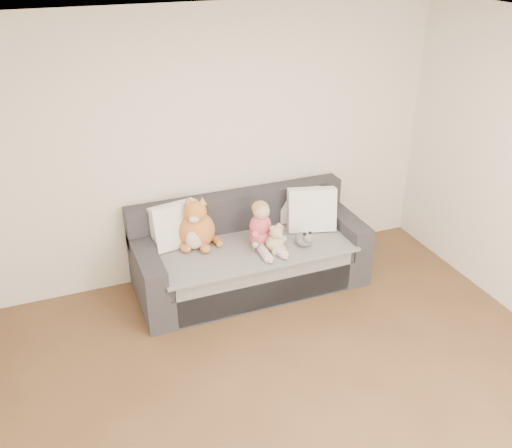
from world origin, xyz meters
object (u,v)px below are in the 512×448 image
Objects in this scene: toddler at (262,229)px; sippy_cup at (258,247)px; teddy_bear at (276,241)px; plush_cat at (197,228)px; sofa at (249,256)px.

toddler is 4.54× the size of sippy_cup.
teddy_bear reaches higher than sippy_cup.
toddler is 1.67× the size of teddy_bear.
teddy_bear is (0.09, -0.12, -0.08)m from toddler.
plush_cat is (-0.56, 0.24, -0.00)m from toddler.
toddler is at bearing 43.85° from sippy_cup.
toddler is at bearing 107.63° from teddy_bear.
sippy_cup is at bearing -8.35° from plush_cat.
toddler reaches higher than teddy_bear.
sofa is 7.80× the size of teddy_bear.
plush_cat is 0.75m from teddy_bear.
teddy_bear is at bearing -58.95° from sofa.
sofa is at bearing 111.68° from toddler.
sofa is at bearing 13.37° from plush_cat.
toddler is (0.08, -0.15, 0.36)m from sofa.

